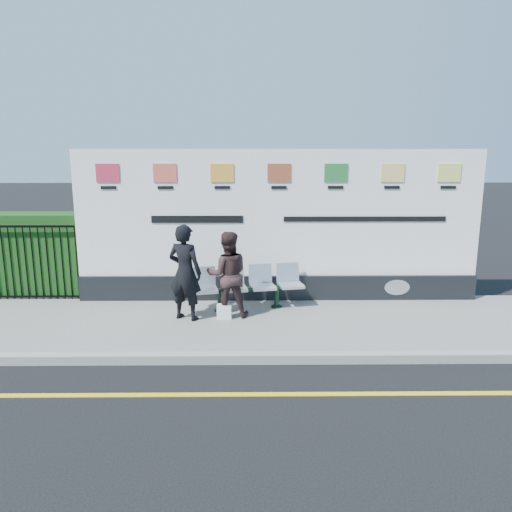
{
  "coord_description": "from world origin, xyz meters",
  "views": [
    {
      "loc": [
        -0.05,
        -5.95,
        3.15
      ],
      "look_at": [
        0.04,
        2.75,
        1.25
      ],
      "focal_mm": 35.0,
      "sensor_mm": 36.0,
      "label": 1
    }
  ],
  "objects": [
    {
      "name": "yellow_line",
      "position": [
        0.0,
        0.0,
        0.0
      ],
      "size": [
        14.0,
        0.1,
        0.01
      ],
      "primitive_type": "cube",
      "color": "yellow",
      "rests_on": "ground"
    },
    {
      "name": "ground",
      "position": [
        0.0,
        0.0,
        0.0
      ],
      "size": [
        80.0,
        80.0,
        0.0
      ],
      "primitive_type": "plane",
      "color": "black"
    },
    {
      "name": "railing",
      "position": [
        -4.58,
        3.85,
        0.89
      ],
      "size": [
        2.05,
        0.06,
        1.54
      ],
      "primitive_type": null,
      "color": "black",
      "rests_on": "pavement"
    },
    {
      "name": "handbag_brown",
      "position": [
        -0.36,
        3.12,
        0.69
      ],
      "size": [
        0.33,
        0.22,
        0.24
      ],
      "primitive_type": "cube",
      "rotation": [
        0.0,
        0.0,
        0.32
      ],
      "color": "black",
      "rests_on": "bench"
    },
    {
      "name": "hedge",
      "position": [
        -4.58,
        4.3,
        0.97
      ],
      "size": [
        2.35,
        0.7,
        1.7
      ],
      "primitive_type": "cube",
      "color": "#174414",
      "rests_on": "pavement"
    },
    {
      "name": "bench",
      "position": [
        -0.09,
        3.17,
        0.35
      ],
      "size": [
        2.17,
        0.94,
        0.45
      ],
      "primitive_type": null,
      "rotation": [
        0.0,
        0.0,
        0.19
      ],
      "color": "silver",
      "rests_on": "pavement"
    },
    {
      "name": "pavement",
      "position": [
        0.0,
        2.5,
        0.06
      ],
      "size": [
        14.0,
        3.0,
        0.12
      ],
      "primitive_type": "cube",
      "color": "slate",
      "rests_on": "ground"
    },
    {
      "name": "carrier_bag_white",
      "position": [
        -0.53,
        2.64,
        0.25
      ],
      "size": [
        0.26,
        0.16,
        0.26
      ],
      "primitive_type": "cube",
      "color": "white",
      "rests_on": "pavement"
    },
    {
      "name": "kerb",
      "position": [
        0.0,
        1.0,
        0.07
      ],
      "size": [
        14.0,
        0.18,
        0.14
      ],
      "primitive_type": "cube",
      "color": "gray",
      "rests_on": "ground"
    },
    {
      "name": "billboard",
      "position": [
        0.5,
        3.85,
        1.42
      ],
      "size": [
        8.0,
        0.3,
        3.0
      ],
      "color": "black",
      "rests_on": "pavement"
    },
    {
      "name": "woman_left",
      "position": [
        -1.22,
        2.63,
        0.98
      ],
      "size": [
        0.74,
        0.62,
        1.73
      ],
      "primitive_type": "imported",
      "rotation": [
        0.0,
        0.0,
        2.75
      ],
      "color": "black",
      "rests_on": "pavement"
    },
    {
      "name": "woman_right",
      "position": [
        -0.47,
        2.76,
        0.91
      ],
      "size": [
        0.82,
        0.67,
        1.57
      ],
      "primitive_type": "imported",
      "rotation": [
        0.0,
        0.0,
        3.24
      ],
      "color": "#352223",
      "rests_on": "pavement"
    }
  ]
}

